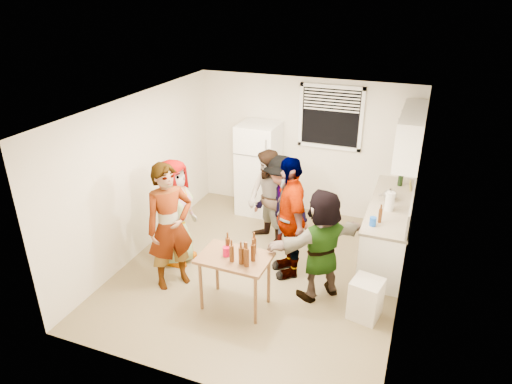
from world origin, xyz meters
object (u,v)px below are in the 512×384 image
at_px(beer_bottle_table, 247,266).
at_px(red_cup, 226,256).
at_px(guest_grey, 179,260).
at_px(guest_black, 288,271).
at_px(guest_orange, 318,294).
at_px(trash_bin, 366,300).
at_px(guest_stripe, 175,282).
at_px(kettle, 389,200).
at_px(refrigerator, 259,169).
at_px(blue_cup, 372,226).
at_px(beer_bottle_counter, 379,222).
at_px(serving_table, 236,305).
at_px(guest_back_left, 268,243).
at_px(guest_back_right, 280,246).
at_px(wine_bottle, 400,185).

relative_size(beer_bottle_table, red_cup, 1.96).
distance_m(guest_grey, guest_black, 1.72).
bearing_deg(guest_grey, guest_orange, -89.28).
xyz_separation_m(trash_bin, beer_bottle_table, (-1.42, -0.54, 0.52)).
distance_m(trash_bin, guest_stripe, 2.70).
xyz_separation_m(guest_stripe, guest_orange, (2.01, 0.48, 0.00)).
xyz_separation_m(kettle, guest_black, (-1.26, -1.14, -0.90)).
height_order(refrigerator, red_cup, refrigerator).
bearing_deg(kettle, red_cup, -153.18).
bearing_deg(blue_cup, guest_grey, -169.51).
relative_size(blue_cup, guest_grey, 0.08).
distance_m(blue_cup, guest_orange, 1.21).
xyz_separation_m(beer_bottle_counter, guest_black, (-1.21, -0.34, -0.90)).
bearing_deg(red_cup, kettle, 50.50).
bearing_deg(serving_table, guest_orange, 33.17).
relative_size(blue_cup, guest_back_left, 0.08).
xyz_separation_m(guest_grey, guest_orange, (2.26, -0.06, 0.00)).
relative_size(guest_grey, guest_back_right, 1.06).
relative_size(beer_bottle_counter, red_cup, 1.60).
relative_size(red_cup, guest_stripe, 0.07).
height_order(serving_table, beer_bottle_table, beer_bottle_table).
distance_m(guest_grey, guest_orange, 2.26).
distance_m(serving_table, guest_back_left, 1.70).
relative_size(wine_bottle, beer_bottle_counter, 1.63).
height_order(kettle, beer_bottle_table, kettle).
bearing_deg(guest_grey, kettle, -61.61).
bearing_deg(beer_bottle_table, guest_back_left, 101.21).
relative_size(guest_grey, guest_back_left, 1.03).
relative_size(wine_bottle, guest_back_right, 0.21).
bearing_deg(wine_bottle, blue_cup, -98.22).
height_order(trash_bin, guest_back_left, trash_bin).
bearing_deg(trash_bin, refrigerator, 134.91).
relative_size(refrigerator, serving_table, 1.87).
bearing_deg(guest_black, red_cup, -58.97).
bearing_deg(kettle, guest_grey, -177.58).
xyz_separation_m(beer_bottle_counter, guest_orange, (-0.65, -0.72, -0.90)).
bearing_deg(blue_cup, kettle, 82.21).
height_order(red_cup, guest_black, red_cup).
height_order(beer_bottle_counter, guest_orange, beer_bottle_counter).
xyz_separation_m(beer_bottle_counter, guest_back_right, (-1.54, 0.31, -0.90)).
xyz_separation_m(kettle, wine_bottle, (0.10, 0.64, 0.00)).
distance_m(beer_bottle_table, guest_orange, 1.33).
distance_m(refrigerator, beer_bottle_counter, 2.75).
bearing_deg(beer_bottle_table, refrigerator, 107.99).
relative_size(guest_back_left, guest_back_right, 1.03).
relative_size(wine_bottle, serving_table, 0.36).
bearing_deg(wine_bottle, guest_grey, -145.61).
xyz_separation_m(wine_bottle, guest_back_right, (-1.69, -1.12, -0.90)).
xyz_separation_m(refrigerator, guest_back_right, (0.81, -1.11, -0.85)).
xyz_separation_m(blue_cup, guest_orange, (-0.57, -0.58, -0.90)).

